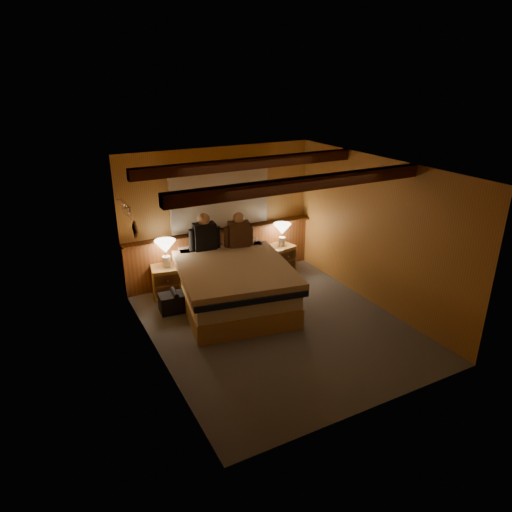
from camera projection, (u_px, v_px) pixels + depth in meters
floor at (276, 325)px, 6.93m from camera, size 4.20×4.20×0.00m
ceiling at (280, 168)px, 6.03m from camera, size 4.20×4.20×0.00m
wall_back at (219, 214)px, 8.21m from camera, size 3.60×0.00×3.60m
wall_left at (154, 276)px, 5.71m from camera, size 0.00×4.20×4.20m
wall_right at (376, 233)px, 7.26m from camera, size 0.00×4.20×4.20m
wall_front at (379, 317)px, 4.76m from camera, size 3.60×0.00×3.60m
wainscot at (222, 252)px, 8.42m from camera, size 3.60×0.23×0.94m
curtain_window at (220, 198)px, 8.03m from camera, size 2.18×0.09×1.11m
ceiling_beams at (274, 173)px, 6.19m from camera, size 3.60×1.65×0.16m
coat_rail at (127, 209)px, 6.86m from camera, size 0.05×0.55×0.24m
framed_print at (285, 187)px, 8.64m from camera, size 0.30×0.04×0.25m
bed at (233, 284)px, 7.39m from camera, size 2.02×2.45×0.75m
nightstand_left at (167, 281)px, 7.78m from camera, size 0.55×0.52×0.53m
nightstand_right at (280, 258)px, 8.76m from camera, size 0.55×0.51×0.52m
lamp_left at (165, 248)px, 7.60m from camera, size 0.35×0.35×0.46m
lamp_right at (282, 230)px, 8.56m from camera, size 0.33×0.33×0.43m
person_left at (205, 235)px, 7.76m from camera, size 0.55×0.25×0.67m
person_right at (239, 232)px, 7.90m from camera, size 0.51×0.29×0.64m
duffel_bag at (175, 302)px, 7.31m from camera, size 0.52×0.34×0.36m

